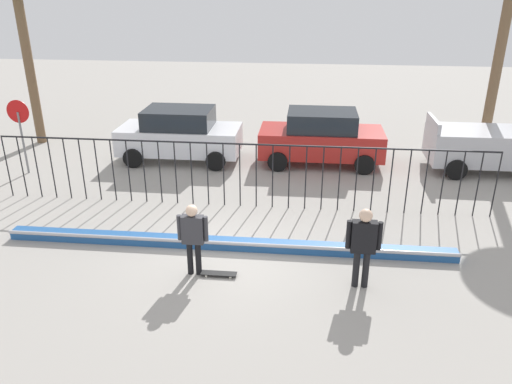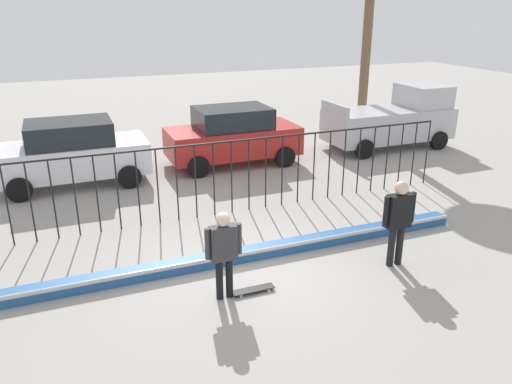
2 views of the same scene
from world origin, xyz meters
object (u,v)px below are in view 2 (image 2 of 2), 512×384
(skateboarder, at_px, (224,248))
(skateboard, at_px, (253,289))
(camera_operator, at_px, (399,216))
(parked_car_red, at_px, (233,135))
(parked_car_white, at_px, (72,152))
(pickup_truck, at_px, (394,119))

(skateboarder, bearing_deg, skateboard, 4.76)
(camera_operator, bearing_deg, parked_car_red, -67.91)
(skateboarder, xyz_separation_m, parked_car_white, (-2.18, 7.53, -0.04))
(skateboarder, bearing_deg, parked_car_white, 115.00)
(camera_operator, bearing_deg, pickup_truck, -109.11)
(skateboarder, height_order, pickup_truck, pickup_truck)
(camera_operator, relative_size, parked_car_white, 0.42)
(pickup_truck, bearing_deg, skateboard, -134.34)
(skateboarder, xyz_separation_m, camera_operator, (3.62, -0.11, 0.08))
(camera_operator, relative_size, parked_car_red, 0.42)
(parked_car_red, xyz_separation_m, pickup_truck, (6.24, -0.16, 0.06))
(parked_car_white, xyz_separation_m, pickup_truck, (11.28, 0.01, 0.06))
(camera_operator, distance_m, pickup_truck, 9.41)
(camera_operator, height_order, pickup_truck, pickup_truck)
(skateboarder, bearing_deg, parked_car_red, 78.49)
(skateboard, xyz_separation_m, pickup_truck, (8.55, 7.57, 0.98))
(parked_car_white, bearing_deg, skateboarder, -74.32)
(skateboard, xyz_separation_m, parked_car_white, (-2.73, 7.57, 0.91))
(skateboarder, height_order, parked_car_white, parked_car_white)
(parked_car_white, distance_m, parked_car_red, 5.04)
(skateboard, relative_size, pickup_truck, 0.17)
(camera_operator, relative_size, pickup_truck, 0.39)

